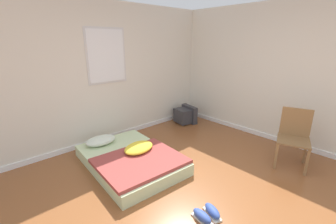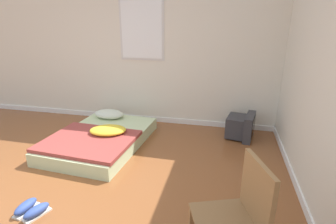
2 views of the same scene
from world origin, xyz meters
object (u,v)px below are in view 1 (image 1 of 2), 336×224
(wooden_chair, at_px, (294,133))
(sneaker_pair, at_px, (207,214))
(crt_tv, at_px, (185,115))
(mattress_bed, at_px, (130,158))

(wooden_chair, xyz_separation_m, sneaker_pair, (-1.95, 0.16, -0.47))
(wooden_chair, bearing_deg, crt_tv, 87.36)
(mattress_bed, relative_size, wooden_chair, 1.98)
(wooden_chair, relative_size, sneaker_pair, 2.90)
(mattress_bed, relative_size, crt_tv, 3.46)
(crt_tv, distance_m, wooden_chair, 2.47)
(mattress_bed, distance_m, crt_tv, 2.21)
(sneaker_pair, bearing_deg, wooden_chair, -4.56)
(mattress_bed, xyz_separation_m, crt_tv, (2.08, 0.75, 0.07))
(mattress_bed, relative_size, sneaker_pair, 5.72)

